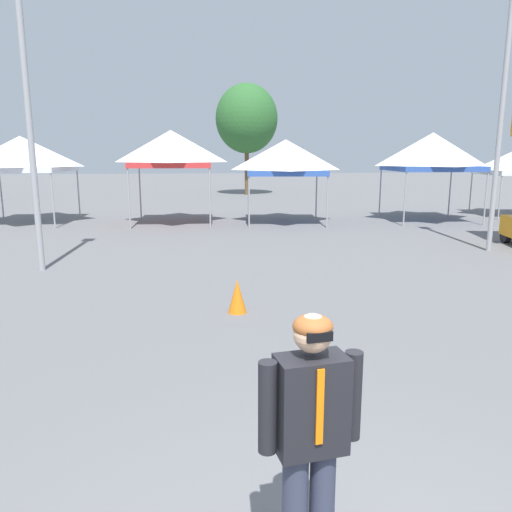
# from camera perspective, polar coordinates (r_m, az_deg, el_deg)

# --- Properties ---
(canopy_tent_behind_center) EXTENTS (3.51, 3.51, 3.37)m
(canopy_tent_behind_center) POSITION_cam_1_polar(r_m,az_deg,el_deg) (21.65, -25.36, 10.54)
(canopy_tent_behind_center) COLOR #9E9EA3
(canopy_tent_behind_center) RESTS_ON ground
(canopy_tent_far_left) EXTENTS (3.09, 3.09, 3.58)m
(canopy_tent_far_left) POSITION_cam_1_polar(r_m,az_deg,el_deg) (19.79, -9.72, 12.03)
(canopy_tent_far_left) COLOR #9E9EA3
(canopy_tent_far_left) RESTS_ON ground
(canopy_tent_right_of_center) EXTENTS (3.26, 3.26, 3.24)m
(canopy_tent_right_of_center) POSITION_cam_1_polar(r_m,az_deg,el_deg) (19.74, 3.43, 11.24)
(canopy_tent_right_of_center) COLOR #9E9EA3
(canopy_tent_right_of_center) RESTS_ON ground
(canopy_tent_behind_left) EXTENTS (3.43, 3.43, 3.53)m
(canopy_tent_behind_left) POSITION_cam_1_polar(r_m,az_deg,el_deg) (21.57, 19.58, 11.21)
(canopy_tent_behind_left) COLOR #9E9EA3
(canopy_tent_behind_left) RESTS_ON ground
(person_foreground) EXTENTS (0.64, 0.31, 1.78)m
(person_foreground) POSITION_cam_1_polar(r_m,az_deg,el_deg) (3.18, 6.25, -19.53)
(person_foreground) COLOR #33384C
(person_foreground) RESTS_ON ground
(light_pole_near_lift) EXTENTS (0.36, 0.36, 7.94)m
(light_pole_near_lift) POSITION_cam_1_polar(r_m,az_deg,el_deg) (15.37, 26.64, 17.36)
(light_pole_near_lift) COLOR #9E9EA3
(light_pole_near_lift) RESTS_ON ground
(light_pole_opposite_side) EXTENTS (0.36, 0.36, 7.53)m
(light_pole_opposite_side) POSITION_cam_1_polar(r_m,az_deg,el_deg) (12.55, -24.97, 18.11)
(light_pole_opposite_side) COLOR #9E9EA3
(light_pole_opposite_side) RESTS_ON ground
(tree_behind_tents_right) EXTENTS (4.07, 4.07, 7.22)m
(tree_behind_tents_right) POSITION_cam_1_polar(r_m,az_deg,el_deg) (33.80, -1.09, 15.48)
(tree_behind_tents_right) COLOR brown
(tree_behind_tents_right) RESTS_ON ground
(traffic_cone_lot_center) EXTENTS (0.32, 0.32, 0.59)m
(traffic_cone_lot_center) POSITION_cam_1_polar(r_m,az_deg,el_deg) (8.53, -2.16, -4.61)
(traffic_cone_lot_center) COLOR orange
(traffic_cone_lot_center) RESTS_ON ground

